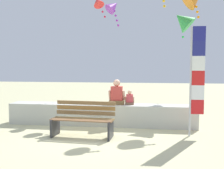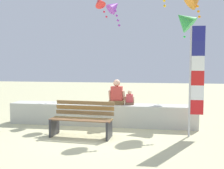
% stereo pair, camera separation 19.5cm
% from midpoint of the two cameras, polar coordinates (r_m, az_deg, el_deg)
% --- Properties ---
extents(ground_plane, '(40.00, 40.00, 0.00)m').
position_cam_midpoint_polar(ground_plane, '(6.82, -5.16, -11.27)').
color(ground_plane, '#C1BC8E').
extents(seawall_ledge, '(5.66, 0.62, 0.64)m').
position_cam_midpoint_polar(seawall_ledge, '(7.96, -3.12, -6.60)').
color(seawall_ledge, beige).
rests_on(seawall_ledge, ground).
extents(park_bench, '(1.62, 0.70, 0.88)m').
position_cam_midpoint_polar(park_bench, '(6.76, -7.19, -7.80)').
color(park_bench, brown).
rests_on(park_bench, ground).
extents(person_adult, '(0.49, 0.36, 0.75)m').
position_cam_midpoint_polar(person_adult, '(7.81, 0.33, -2.24)').
color(person_adult, brown).
rests_on(person_adult, seawall_ledge).
extents(person_child, '(0.28, 0.21, 0.43)m').
position_cam_midpoint_polar(person_child, '(7.79, 3.18, -3.19)').
color(person_child, brown).
rests_on(person_child, seawall_ledge).
extents(flag_banner, '(0.37, 0.05, 2.80)m').
position_cam_midpoint_polar(flag_banner, '(6.86, 17.10, 2.01)').
color(flag_banner, '#B7B7BC').
rests_on(flag_banner, ground).
extents(kite_purple, '(0.71, 0.71, 1.05)m').
position_cam_midpoint_polar(kite_purple, '(9.57, -0.33, 16.76)').
color(kite_purple, purple).
extents(kite_red, '(0.65, 0.67, 0.84)m').
position_cam_midpoint_polar(kite_red, '(10.40, -3.65, 17.69)').
color(kite_red, red).
extents(kite_green, '(0.97, 0.80, 1.01)m').
position_cam_midpoint_polar(kite_green, '(9.48, 14.71, 13.50)').
color(kite_green, green).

